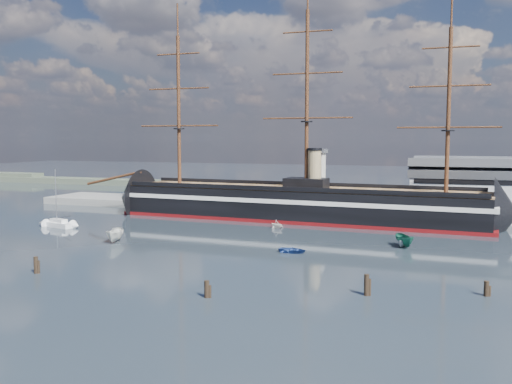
% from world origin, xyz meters
% --- Properties ---
extents(ground, '(600.00, 600.00, 0.00)m').
position_xyz_m(ground, '(0.00, 40.00, 0.00)').
color(ground, '#1E2630').
rests_on(ground, ground).
extents(quay, '(180.00, 18.00, 2.00)m').
position_xyz_m(quay, '(10.00, 76.00, 0.00)').
color(quay, slate).
rests_on(quay, ground).
extents(quay_tower, '(5.00, 5.00, 15.00)m').
position_xyz_m(quay_tower, '(3.00, 73.00, 9.75)').
color(quay_tower, silver).
rests_on(quay_tower, ground).
extents(shoreline, '(120.00, 10.00, 4.00)m').
position_xyz_m(shoreline, '(-139.23, 135.00, 1.45)').
color(shoreline, '#3F4C38').
rests_on(shoreline, ground).
extents(warship, '(113.30, 21.10, 53.94)m').
position_xyz_m(warship, '(-0.08, 60.00, 4.04)').
color(warship, black).
rests_on(warship, ground).
extents(sailboat, '(8.41, 4.53, 12.91)m').
position_xyz_m(sailboat, '(-45.86, 31.25, 0.82)').
color(sailboat, white).
rests_on(sailboat, ground).
extents(motorboat_a, '(8.25, 5.00, 3.10)m').
position_xyz_m(motorboat_a, '(-23.53, 19.75, 0.00)').
color(motorboat_a, silver).
rests_on(motorboat_a, ground).
extents(motorboat_b, '(1.51, 3.14, 1.42)m').
position_xyz_m(motorboat_b, '(11.38, 21.15, 0.00)').
color(motorboat_b, navy).
rests_on(motorboat_b, ground).
extents(motorboat_c, '(5.16, 2.96, 1.95)m').
position_xyz_m(motorboat_c, '(29.03, 32.87, 0.00)').
color(motorboat_c, gray).
rests_on(motorboat_c, ground).
extents(motorboat_d, '(4.95, 6.02, 2.04)m').
position_xyz_m(motorboat_d, '(0.63, 46.04, 0.00)').
color(motorboat_d, white).
rests_on(motorboat_d, ground).
extents(motorboat_f, '(7.60, 5.45, 2.87)m').
position_xyz_m(motorboat_f, '(29.25, 32.98, 0.00)').
color(motorboat_f, '#186149').
rests_on(motorboat_f, ground).
extents(piling_near_left, '(0.64, 0.64, 3.20)m').
position_xyz_m(piling_near_left, '(-20.13, -6.03, 0.00)').
color(piling_near_left, black).
rests_on(piling_near_left, ground).
extents(piling_near_mid, '(0.64, 0.64, 2.88)m').
position_xyz_m(piling_near_mid, '(8.95, -9.35, 0.00)').
color(piling_near_mid, black).
rests_on(piling_near_mid, ground).
extents(piling_near_right, '(0.64, 0.64, 3.45)m').
position_xyz_m(piling_near_right, '(27.59, -1.72, 0.00)').
color(piling_near_right, black).
rests_on(piling_near_right, ground).
extents(piling_far_right, '(0.64, 0.64, 2.64)m').
position_xyz_m(piling_far_right, '(41.88, 3.10, 0.00)').
color(piling_far_right, black).
rests_on(piling_far_right, ground).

